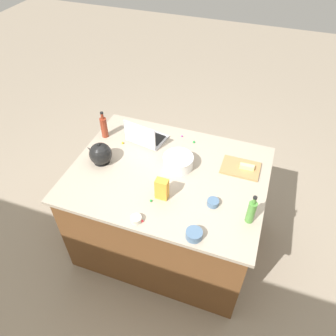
# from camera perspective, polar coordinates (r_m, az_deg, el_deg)

# --- Properties ---
(ground_plane) EXTENTS (12.00, 12.00, 0.00)m
(ground_plane) POSITION_cam_1_polar(r_m,az_deg,el_deg) (3.18, -0.00, -12.45)
(ground_plane) COLOR gray
(island_counter) EXTENTS (1.51, 1.16, 0.90)m
(island_counter) POSITION_cam_1_polar(r_m,az_deg,el_deg) (2.82, -0.00, -7.34)
(island_counter) COLOR brown
(island_counter) RESTS_ON ground
(laptop) EXTENTS (0.34, 0.28, 0.22)m
(laptop) POSITION_cam_1_polar(r_m,az_deg,el_deg) (2.75, -4.11, 5.56)
(laptop) COLOR #B7B7BC
(laptop) RESTS_ON island_counter
(mixing_bowl_large) EXTENTS (0.24, 0.24, 0.11)m
(mixing_bowl_large) POSITION_cam_1_polar(r_m,az_deg,el_deg) (2.50, 1.84, 1.19)
(mixing_bowl_large) COLOR white
(mixing_bowl_large) RESTS_ON island_counter
(bottle_olive) EXTENTS (0.06, 0.06, 0.24)m
(bottle_olive) POSITION_cam_1_polar(r_m,az_deg,el_deg) (2.17, 14.60, -7.49)
(bottle_olive) COLOR #4C8C38
(bottle_olive) RESTS_ON island_counter
(bottle_soy) EXTENTS (0.06, 0.06, 0.25)m
(bottle_soy) POSITION_cam_1_polar(r_m,az_deg,el_deg) (2.82, -11.33, 7.19)
(bottle_soy) COLOR maroon
(bottle_soy) RESTS_ON island_counter
(kettle) EXTENTS (0.21, 0.18, 0.20)m
(kettle) POSITION_cam_1_polar(r_m,az_deg,el_deg) (2.58, -11.93, 2.45)
(kettle) COLOR black
(kettle) RESTS_ON island_counter
(cutting_board) EXTENTS (0.30, 0.21, 0.02)m
(cutting_board) POSITION_cam_1_polar(r_m,az_deg,el_deg) (2.57, 12.78, 0.02)
(cutting_board) COLOR #AD7F4C
(cutting_board) RESTS_ON island_counter
(butter_stick_left) EXTENTS (0.11, 0.04, 0.04)m
(butter_stick_left) POSITION_cam_1_polar(r_m,az_deg,el_deg) (2.55, 13.87, 0.22)
(butter_stick_left) COLOR #F4E58C
(butter_stick_left) RESTS_ON cutting_board
(ramekin_small) EXTENTS (0.08, 0.08, 0.04)m
(ramekin_small) POSITION_cam_1_polar(r_m,az_deg,el_deg) (2.17, -5.71, -9.03)
(ramekin_small) COLOR beige
(ramekin_small) RESTS_ON island_counter
(ramekin_medium) EXTENTS (0.08, 0.08, 0.04)m
(ramekin_medium) POSITION_cam_1_polar(r_m,az_deg,el_deg) (2.27, 8.02, -6.10)
(ramekin_medium) COLOR slate
(ramekin_medium) RESTS_ON island_counter
(ramekin_wide) EXTENTS (0.11, 0.11, 0.05)m
(ramekin_wide) POSITION_cam_1_polar(r_m,az_deg,el_deg) (2.09, 4.66, -11.69)
(ramekin_wide) COLOR slate
(ramekin_wide) RESTS_ON island_counter
(candy_bag) EXTENTS (0.09, 0.06, 0.17)m
(candy_bag) POSITION_cam_1_polar(r_m,az_deg,el_deg) (2.25, -1.10, -3.74)
(candy_bag) COLOR gold
(candy_bag) RESTS_ON island_counter
(candy_0) EXTENTS (0.02, 0.02, 0.02)m
(candy_0) POSITION_cam_1_polar(r_m,az_deg,el_deg) (2.75, -2.11, 4.72)
(candy_0) COLOR blue
(candy_0) RESTS_ON island_counter
(candy_1) EXTENTS (0.02, 0.02, 0.02)m
(candy_1) POSITION_cam_1_polar(r_m,az_deg,el_deg) (2.28, -3.06, -5.82)
(candy_1) COLOR green
(candy_1) RESTS_ON island_counter
(candy_2) EXTENTS (0.02, 0.02, 0.02)m
(candy_2) POSITION_cam_1_polar(r_m,az_deg,el_deg) (2.82, 2.49, 5.70)
(candy_2) COLOR #CC3399
(candy_2) RESTS_ON island_counter
(candy_3) EXTENTS (0.02, 0.02, 0.02)m
(candy_3) POSITION_cam_1_polar(r_m,az_deg,el_deg) (2.76, 4.62, 4.65)
(candy_3) COLOR green
(candy_3) RESTS_ON island_counter
(candy_4) EXTENTS (0.02, 0.02, 0.02)m
(candy_4) POSITION_cam_1_polar(r_m,az_deg,el_deg) (2.17, -4.59, -9.37)
(candy_4) COLOR red
(candy_4) RESTS_ON island_counter
(candy_5) EXTENTS (0.02, 0.02, 0.02)m
(candy_5) POSITION_cam_1_polar(r_m,az_deg,el_deg) (2.64, 1.10, 2.69)
(candy_5) COLOR red
(candy_5) RESTS_ON island_counter
(candy_6) EXTENTS (0.02, 0.02, 0.02)m
(candy_6) POSITION_cam_1_polar(r_m,az_deg,el_deg) (2.32, -2.12, -4.70)
(candy_6) COLOR green
(candy_6) RESTS_ON island_counter
(candy_7) EXTENTS (0.02, 0.02, 0.02)m
(candy_7) POSITION_cam_1_polar(r_m,az_deg,el_deg) (2.77, -8.08, 4.45)
(candy_7) COLOR yellow
(candy_7) RESTS_ON island_counter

